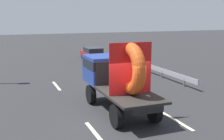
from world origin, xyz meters
TOP-DOWN VIEW (x-y plane):
  - ground_plane at (0.00, 0.00)m, footprint 120.00×120.00m
  - flatbed_truck at (0.34, 1.54)m, footprint 2.02×5.45m
  - distant_sedan at (3.96, 16.46)m, footprint 1.64×3.83m
  - guardrail at (5.98, 7.89)m, footprint 0.10×10.78m
  - lane_dash_left_near at (-1.47, -1.04)m, footprint 0.16×2.44m
  - lane_dash_left_far at (-1.47, 6.96)m, footprint 0.16×2.40m
  - lane_dash_right_near at (2.15, -0.92)m, footprint 0.16×2.49m
  - lane_dash_right_far at (2.15, 6.57)m, footprint 0.16×2.60m

SIDE VIEW (x-z plane):
  - ground_plane at x=0.00m, z-range 0.00..0.00m
  - lane_dash_left_near at x=-1.47m, z-range 0.00..0.01m
  - lane_dash_left_far at x=-1.47m, z-range 0.00..0.01m
  - lane_dash_right_near at x=2.15m, z-range 0.00..0.01m
  - lane_dash_right_far at x=2.15m, z-range 0.00..0.01m
  - guardrail at x=5.98m, z-range 0.17..0.88m
  - distant_sedan at x=3.96m, z-range 0.05..1.29m
  - flatbed_truck at x=0.34m, z-range -0.03..3.30m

